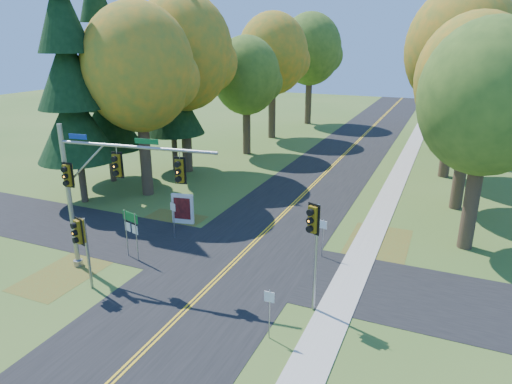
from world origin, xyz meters
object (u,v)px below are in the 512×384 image
at_px(traffic_mast, 102,182).
at_px(info_kiosk, 183,209).
at_px(route_sign_cluster, 131,225).
at_px(east_signal_pole, 314,231).

distance_m(traffic_mast, info_kiosk, 8.13).
relative_size(route_sign_cluster, info_kiosk, 1.38).
height_order(traffic_mast, route_sign_cluster, traffic_mast).
xyz_separation_m(traffic_mast, east_signal_pole, (10.61, 0.57, -1.02)).
bearing_deg(east_signal_pole, traffic_mast, -156.42).
bearing_deg(traffic_mast, info_kiosk, 84.13).
bearing_deg(east_signal_pole, route_sign_cluster, -165.67).
bearing_deg(info_kiosk, route_sign_cluster, -98.39).
xyz_separation_m(traffic_mast, info_kiosk, (-0.07, 7.12, -3.92)).
height_order(traffic_mast, info_kiosk, traffic_mast).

